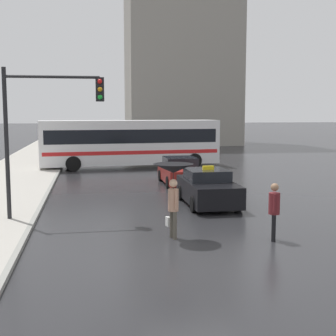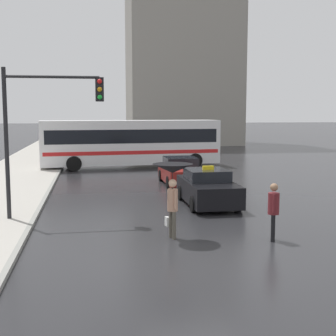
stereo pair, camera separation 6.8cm
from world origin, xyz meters
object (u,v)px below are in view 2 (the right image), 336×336
at_px(taxi, 208,188).
at_px(city_bus, 131,141).
at_px(sedan_red, 181,172).
at_px(traffic_light, 47,115).
at_px(pedestrian_man, 274,207).
at_px(pedestrian_with_umbrella, 173,177).

xyz_separation_m(taxi, city_bus, (-1.95, 13.26, 1.08)).
bearing_deg(city_bus, taxi, 3.38).
relative_size(taxi, sedan_red, 0.97).
height_order(sedan_red, traffic_light, traffic_light).
bearing_deg(pedestrian_man, city_bus, -150.61).
distance_m(city_bus, pedestrian_man, 18.86).
relative_size(taxi, pedestrian_man, 2.41).
distance_m(pedestrian_man, traffic_light, 7.93).
xyz_separation_m(sedan_red, pedestrian_with_umbrella, (-2.22, -10.25, 1.19)).
distance_m(city_bus, traffic_light, 15.67).
distance_m(taxi, traffic_light, 6.89).
xyz_separation_m(taxi, pedestrian_with_umbrella, (-2.24, -4.70, 1.17)).
height_order(taxi, pedestrian_man, pedestrian_man).
distance_m(taxi, city_bus, 13.44).
bearing_deg(city_bus, pedestrian_man, 2.69).
bearing_deg(sedan_red, pedestrian_man, 93.08).
bearing_deg(taxi, pedestrian_man, 96.00).
bearing_deg(sedan_red, pedestrian_with_umbrella, 77.76).
bearing_deg(pedestrian_with_umbrella, taxi, -39.41).
height_order(sedan_red, pedestrian_with_umbrella, pedestrian_with_umbrella).
relative_size(taxi, pedestrian_with_umbrella, 1.83).
bearing_deg(city_bus, traffic_light, -19.98).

